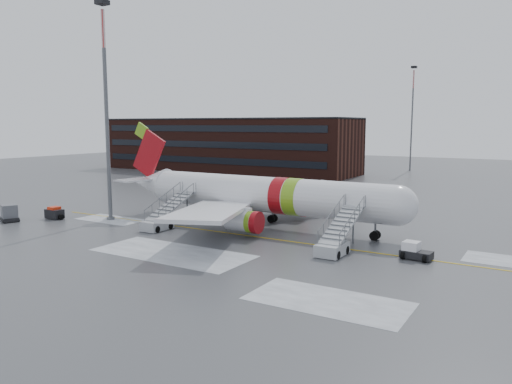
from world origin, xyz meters
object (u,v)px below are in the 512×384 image
Objects in this scene: airstair_fwd at (336,241)px; baggage_tractor at (54,214)px; airliner at (258,195)px; light_mast_near at (106,109)px; pushback_tug at (415,251)px; airstair_aft at (162,219)px; uld_container at (9,213)px.

airstair_fwd reaches higher than baggage_tractor.
airliner is 19.67m from light_mast_near.
airstair_fwd is at bearing -165.11° from pushback_tug.
pushback_tug is (17.80, -4.89, -2.79)m from airliner.
airstair_fwd is at bearing -1.75° from light_mast_near.
pushback_tug is (25.67, 1.65, -0.44)m from airstair_aft.
pushback_tug is 0.11× the size of light_mast_near.
airliner is at bearing 39.70° from airstair_aft.
light_mast_near is (-34.23, -0.79, 12.00)m from pushback_tug.
airstair_fwd is 34.10m from baggage_tractor.
pushback_tug is at bearing 5.37° from baggage_tractor.
airstair_aft reaches higher than baggage_tractor.
pushback_tug is 40.42m from baggage_tractor.
airstair_aft is 18.53m from uld_container.
airstair_fwd is at bearing 8.83° from uld_container.
airstair_fwd is 1.00× the size of airstair_aft.
light_mast_near is at bearing 178.25° from airstair_fwd.
light_mast_near is at bearing 174.28° from airstair_aft.
airliner is 12.83× the size of baggage_tractor.
pushback_tug reaches higher than baggage_tractor.
airstair_aft is at bearing -176.32° from pushback_tug.
uld_container is at bearing -154.25° from airliner.
light_mast_near is (-28.02, 0.86, 11.56)m from airstair_fwd.
airliner is at bearing 150.58° from airstair_fwd.
baggage_tractor is at bearing -153.55° from light_mast_near.
light_mast_near reaches higher than pushback_tug.
airstair_fwd is 2.74× the size of uld_container.
airstair_aft is at bearing -140.30° from airliner.
airstair_fwd is 0.32× the size of light_mast_near.
uld_container is 16.23m from light_mast_near.
airstair_fwd is 19.46m from airstair_aft.
light_mast_near reaches higher than airstair_aft.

